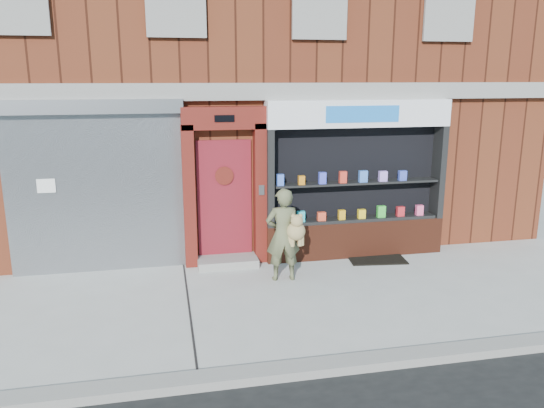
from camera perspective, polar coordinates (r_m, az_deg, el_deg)
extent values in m
plane|color=#9E9E99|center=(8.49, 1.76, -10.15)|extent=(80.00, 80.00, 0.00)
cube|color=gray|center=(6.61, 6.29, -16.97)|extent=(60.00, 0.30, 0.12)
cube|color=#562313|center=(13.69, -4.20, 15.99)|extent=(12.00, 8.00, 8.00)
cube|color=gray|center=(9.65, -0.82, 12.01)|extent=(12.00, 0.16, 0.30)
cube|color=gray|center=(9.77, -18.35, 0.98)|extent=(3.00, 0.10, 2.80)
cube|color=slate|center=(9.52, -19.07, 9.87)|extent=(3.10, 0.30, 0.24)
cube|color=white|center=(9.80, -23.12, 1.81)|extent=(0.30, 0.01, 0.24)
cube|color=#58140F|center=(9.65, -8.90, 0.76)|extent=(0.22, 0.28, 2.60)
cube|color=#58140F|center=(9.80, -1.29, 1.11)|extent=(0.22, 0.28, 2.60)
cube|color=#58140F|center=(9.50, -5.24, 9.21)|extent=(1.50, 0.28, 0.40)
cube|color=black|center=(9.35, -5.13, 9.14)|extent=(0.35, 0.01, 0.12)
cube|color=maroon|center=(9.83, -5.13, 0.51)|extent=(1.00, 0.06, 2.20)
cylinder|color=black|center=(9.70, -5.16, 3.04)|extent=(0.28, 0.02, 0.28)
cylinder|color=#58140F|center=(9.69, -5.15, 3.03)|extent=(0.34, 0.02, 0.34)
cube|color=gray|center=(9.89, -4.81, -6.20)|extent=(1.10, 0.55, 0.15)
cube|color=slate|center=(9.63, -1.13, 1.50)|extent=(0.10, 0.02, 0.18)
cube|color=#572314|center=(10.47, 8.83, -3.61)|extent=(3.50, 0.40, 0.70)
cube|color=black|center=(9.71, -0.30, 2.81)|extent=(0.12, 0.40, 1.80)
cube|color=black|center=(10.89, 17.45, 3.35)|extent=(0.12, 0.40, 1.80)
cube|color=black|center=(10.35, 8.72, 3.32)|extent=(3.30, 0.03, 1.80)
cube|color=black|center=(10.37, 8.90, -1.60)|extent=(3.20, 0.36, 0.06)
cube|color=black|center=(10.20, 9.05, 2.30)|extent=(3.20, 0.36, 0.04)
cube|color=white|center=(10.03, 9.33, 9.60)|extent=(3.50, 0.40, 0.50)
cube|color=blue|center=(9.84, 9.76, 9.51)|extent=(1.40, 0.01, 0.30)
cube|color=blue|center=(9.83, 0.88, -1.38)|extent=(0.15, 0.09, 0.23)
cube|color=#25AFBD|center=(9.93, 3.13, -1.35)|extent=(0.14, 0.09, 0.20)
cube|color=#EC4929|center=(10.04, 5.34, -1.33)|extent=(0.15, 0.09, 0.16)
cube|color=gold|center=(10.16, 7.50, -1.15)|extent=(0.13, 0.09, 0.18)
cube|color=yellow|center=(10.30, 9.60, -1.05)|extent=(0.14, 0.09, 0.17)
cube|color=green|center=(10.44, 11.65, -0.80)|extent=(0.16, 0.09, 0.23)
cube|color=red|center=(10.61, 13.64, -0.77)|extent=(0.15, 0.09, 0.19)
cube|color=#F9538A|center=(10.78, 15.56, -0.64)|extent=(0.14, 0.09, 0.20)
cube|color=#436BE4|center=(9.68, 0.89, 2.61)|extent=(0.12, 0.09, 0.21)
cube|color=orange|center=(9.77, 3.19, 2.58)|extent=(0.12, 0.09, 0.17)
cube|color=#404DDC|center=(9.88, 5.43, 2.80)|extent=(0.13, 0.09, 0.22)
cube|color=red|center=(10.00, 7.63, 2.89)|extent=(0.13, 0.09, 0.22)
cube|color=#4074DC|center=(10.14, 9.76, 2.95)|extent=(0.16, 0.09, 0.22)
cube|color=#B189F7|center=(10.30, 11.84, 2.95)|extent=(0.15, 0.09, 0.19)
cube|color=blue|center=(10.46, 13.85, 2.99)|extent=(0.15, 0.09, 0.19)
imported|color=#565A3B|center=(8.99, 1.18, -3.32)|extent=(0.60, 0.41, 1.60)
sphere|color=#967E4B|center=(8.93, 2.59, -2.93)|extent=(0.32, 0.32, 0.32)
sphere|color=#967E4B|center=(8.83, 2.69, -1.83)|extent=(0.21, 0.21, 0.21)
sphere|color=#967E4B|center=(8.79, 2.29, -1.32)|extent=(0.07, 0.07, 0.07)
sphere|color=#967E4B|center=(8.82, 3.10, -1.27)|extent=(0.07, 0.07, 0.07)
cylinder|color=#967E4B|center=(8.95, 1.92, -3.95)|extent=(0.07, 0.07, 0.19)
cylinder|color=#967E4B|center=(9.00, 3.24, -3.86)|extent=(0.07, 0.07, 0.19)
cylinder|color=#967E4B|center=(8.94, 2.21, -3.97)|extent=(0.07, 0.07, 0.19)
cylinder|color=#967E4B|center=(8.97, 3.01, -3.92)|extent=(0.07, 0.07, 0.19)
cube|color=black|center=(10.42, 11.12, -5.73)|extent=(1.14, 0.86, 0.03)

